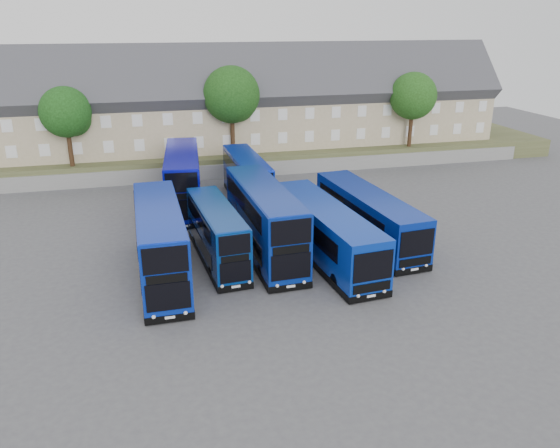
{
  "coord_description": "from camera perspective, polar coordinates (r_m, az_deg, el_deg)",
  "views": [
    {
      "loc": [
        -7.04,
        -30.34,
        15.49
      ],
      "look_at": [
        1.61,
        3.86,
        2.2
      ],
      "focal_mm": 35.0,
      "sensor_mm": 36.0,
      "label": 1
    }
  ],
  "objects": [
    {
      "name": "retaining_wall",
      "position": [
        56.74,
        -6.61,
        5.45
      ],
      "size": [
        70.0,
        0.4,
        1.5
      ],
      "primitive_type": "cube",
      "color": "slate",
      "rests_on": "ground"
    },
    {
      "name": "dd_front_right",
      "position": [
        37.58,
        -1.64,
        0.22
      ],
      "size": [
        3.29,
        12.29,
        4.84
      ],
      "rotation": [
        0.0,
        0.0,
        0.04
      ],
      "color": "navy",
      "rests_on": "ground"
    },
    {
      "name": "tree_west",
      "position": [
        56.49,
        -21.34,
        10.67
      ],
      "size": [
        4.8,
        4.8,
        7.65
      ],
      "color": "#382314",
      "rests_on": "earth_bank"
    },
    {
      "name": "dd_front_mid",
      "position": [
        36.81,
        -6.6,
        -1.16
      ],
      "size": [
        3.04,
        9.91,
        3.88
      ],
      "rotation": [
        0.0,
        0.0,
        0.08
      ],
      "color": "navy",
      "rests_on": "ground"
    },
    {
      "name": "earth_bank",
      "position": [
        66.32,
        -7.83,
        7.83
      ],
      "size": [
        80.0,
        20.0,
        2.0
      ],
      "primitive_type": "cube",
      "color": "#4A4E2C",
      "rests_on": "ground"
    },
    {
      "name": "coach_east_a",
      "position": [
        37.24,
        4.76,
        -0.98
      ],
      "size": [
        4.03,
        13.67,
        3.69
      ],
      "rotation": [
        0.0,
        0.0,
        0.09
      ],
      "color": "#092DA6",
      "rests_on": "ground"
    },
    {
      "name": "tree_mid",
      "position": [
        57.17,
        -4.96,
        13.11
      ],
      "size": [
        5.76,
        5.76,
        9.18
      ],
      "color": "#382314",
      "rests_on": "earth_bank"
    },
    {
      "name": "dd_rear_right",
      "position": [
        48.7,
        -3.47,
        4.59
      ],
      "size": [
        2.66,
        10.6,
        4.19
      ],
      "rotation": [
        0.0,
        0.0,
        0.02
      ],
      "color": "#0924A5",
      "rests_on": "ground"
    },
    {
      "name": "tree_far",
      "position": [
        72.09,
        15.57,
        13.74
      ],
      "size": [
        5.44,
        5.44,
        8.67
      ],
      "color": "#382314",
      "rests_on": "earth_bank"
    },
    {
      "name": "dd_rear_left",
      "position": [
        48.17,
        -10.09,
        4.53
      ],
      "size": [
        3.85,
        12.37,
        4.84
      ],
      "rotation": [
        0.0,
        0.0,
        -0.09
      ],
      "color": "#090AA7",
      "rests_on": "ground"
    },
    {
      "name": "dd_front_left",
      "position": [
        34.87,
        -12.39,
        -2.07
      ],
      "size": [
        2.89,
        11.86,
        4.7
      ],
      "rotation": [
        0.0,
        0.0,
        0.02
      ],
      "color": "#08259F",
      "rests_on": "ground"
    },
    {
      "name": "tree_east",
      "position": [
        63.17,
        13.8,
        12.7
      ],
      "size": [
        5.12,
        5.12,
        8.16
      ],
      "color": "#382314",
      "rests_on": "earth_bank"
    },
    {
      "name": "terrace_row",
      "position": [
        61.81,
        -4.81,
        12.3
      ],
      "size": [
        60.0,
        10.4,
        11.2
      ],
      "color": "tan",
      "rests_on": "earth_bank"
    },
    {
      "name": "ground",
      "position": [
        34.78,
        -1.02,
        -5.8
      ],
      "size": [
        120.0,
        120.0,
        0.0
      ],
      "primitive_type": "plane",
      "color": "#4A4A4F",
      "rests_on": "ground"
    },
    {
      "name": "coach_east_b",
      "position": [
        40.86,
        9.17,
        0.73
      ],
      "size": [
        3.88,
        13.29,
        3.58
      ],
      "rotation": [
        0.0,
        0.0,
        0.09
      ],
      "color": "#072391",
      "rests_on": "ground"
    }
  ]
}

